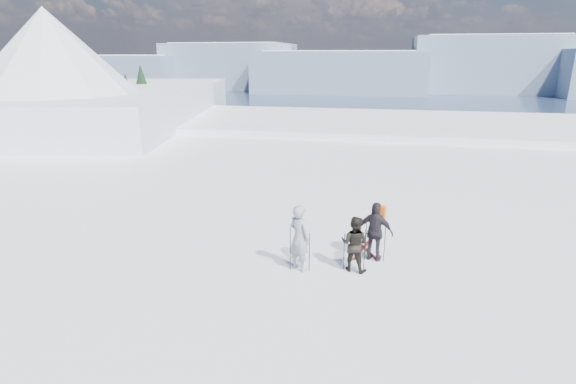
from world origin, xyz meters
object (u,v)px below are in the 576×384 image
(skier_pack, at_px, (375,232))
(skis_loose, at_px, (364,250))
(skier_grey, at_px, (299,238))
(skier_dark, at_px, (354,244))

(skier_pack, bearing_deg, skis_loose, -48.99)
(skier_pack, distance_m, skis_loose, 1.16)
(skier_grey, relative_size, skis_loose, 1.19)
(skier_pack, bearing_deg, skier_dark, 69.29)
(skier_dark, distance_m, skier_pack, 0.99)
(skier_grey, bearing_deg, skier_dark, -136.51)
(skier_dark, relative_size, skis_loose, 1.00)
(skier_grey, distance_m, skis_loose, 2.69)
(skier_pack, bearing_deg, skier_grey, 41.92)
(skier_grey, relative_size, skier_dark, 1.19)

